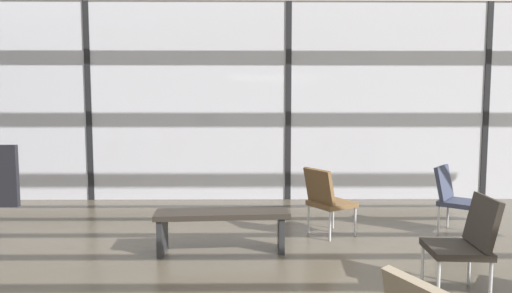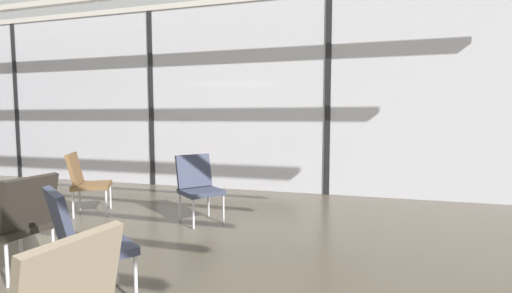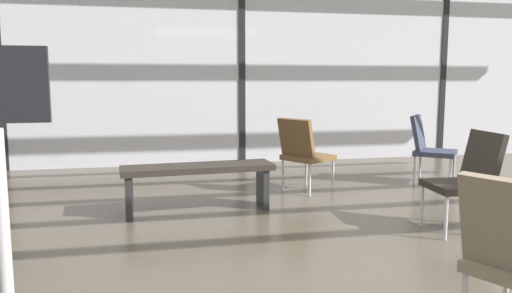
% 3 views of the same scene
% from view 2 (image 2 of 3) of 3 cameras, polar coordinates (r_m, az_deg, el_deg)
% --- Properties ---
extents(glass_curtain_wall, '(14.00, 0.08, 3.47)m').
position_cam_2_polar(glass_curtain_wall, '(7.52, -16.35, 7.30)').
color(glass_curtain_wall, silver).
rests_on(glass_curtain_wall, ground).
extents(window_mullion_0, '(0.10, 0.12, 3.47)m').
position_cam_2_polar(window_mullion_0, '(9.84, -33.96, 6.02)').
color(window_mullion_0, black).
rests_on(window_mullion_0, ground).
extents(window_mullion_1, '(0.10, 0.12, 3.47)m').
position_cam_2_polar(window_mullion_1, '(7.52, -16.35, 7.30)').
color(window_mullion_1, black).
rests_on(window_mullion_1, ground).
extents(window_mullion_2, '(0.10, 0.12, 3.47)m').
position_cam_2_polar(window_mullion_2, '(6.39, 11.52, 7.91)').
color(window_mullion_2, black).
rests_on(window_mullion_2, ground).
extents(parked_airplane, '(14.27, 4.41, 4.41)m').
position_cam_2_polar(parked_airplane, '(11.43, -0.88, 8.84)').
color(parked_airplane, '#B2BCD6').
rests_on(parked_airplane, ground).
extents(lounge_chair_1, '(0.56, 0.52, 0.87)m').
position_cam_2_polar(lounge_chair_1, '(3.71, -33.79, -9.64)').
color(lounge_chair_1, '#28231E').
rests_on(lounge_chair_1, ground).
extents(lounge_chair_3, '(0.69, 0.70, 0.87)m').
position_cam_2_polar(lounge_chair_3, '(2.88, -26.23, -13.29)').
color(lounge_chair_3, '#33384C').
rests_on(lounge_chair_3, ground).
extents(lounge_chair_4, '(0.70, 0.68, 0.87)m').
position_cam_2_polar(lounge_chair_4, '(5.58, -25.85, -4.77)').
color(lounge_chair_4, brown).
rests_on(lounge_chair_4, ground).
extents(lounge_chair_6, '(0.71, 0.70, 0.87)m').
position_cam_2_polar(lounge_chair_6, '(4.75, -9.31, -5.93)').
color(lounge_chair_6, '#33384C').
rests_on(lounge_chair_6, ground).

